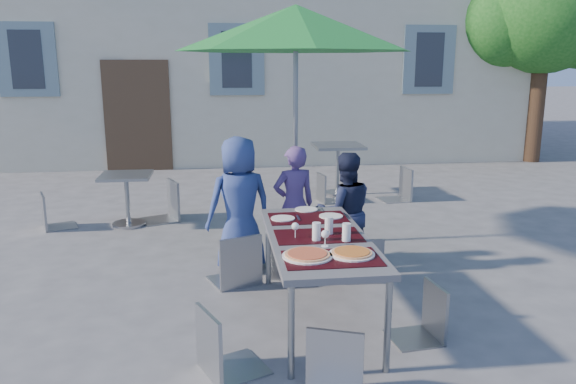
{
  "coord_description": "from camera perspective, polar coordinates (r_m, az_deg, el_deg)",
  "views": [
    {
      "loc": [
        -0.42,
        -4.08,
        2.14
      ],
      "look_at": [
        0.24,
        1.17,
        0.92
      ],
      "focal_mm": 35.0,
      "sensor_mm": 36.0,
      "label": 1
    }
  ],
  "objects": [
    {
      "name": "ground",
      "position": [
        4.63,
        -1.18,
        -14.59
      ],
      "size": [
        90.0,
        90.0,
        0.0
      ],
      "primitive_type": "plane",
      "color": "#4F4F51",
      "rests_on": "ground"
    },
    {
      "name": "tree",
      "position": [
        13.59,
        24.79,
        16.54
      ],
      "size": [
        3.6,
        3.0,
        4.7
      ],
      "color": "#412B1C",
      "rests_on": "ground"
    },
    {
      "name": "dining_table",
      "position": [
        4.65,
        3.1,
        -5.13
      ],
      "size": [
        0.8,
        1.85,
        0.76
      ],
      "color": "#404044",
      "rests_on": "ground"
    },
    {
      "name": "pizza_near_left",
      "position": [
        4.13,
        1.97,
        -6.4
      ],
      "size": [
        0.37,
        0.37,
        0.03
      ],
      "color": "white",
      "rests_on": "dining_table"
    },
    {
      "name": "pizza_near_right",
      "position": [
        4.2,
        6.51,
        -6.17
      ],
      "size": [
        0.34,
        0.34,
        0.03
      ],
      "color": "white",
      "rests_on": "dining_table"
    },
    {
      "name": "glassware",
      "position": [
        4.53,
        3.93,
        -3.88
      ],
      "size": [
        0.46,
        0.37,
        0.15
      ],
      "color": "silver",
      "rests_on": "dining_table"
    },
    {
      "name": "place_settings",
      "position": [
        5.24,
        1.96,
        -2.29
      ],
      "size": [
        0.71,
        0.51,
        0.01
      ],
      "color": "white",
      "rests_on": "dining_table"
    },
    {
      "name": "child_0",
      "position": [
        5.84,
        -4.97,
        -1.25
      ],
      "size": [
        0.8,
        0.63,
        1.42
      ],
      "primitive_type": "imported",
      "rotation": [
        0.0,
        0.0,
        3.43
      ],
      "color": "navy",
      "rests_on": "ground"
    },
    {
      "name": "child_1",
      "position": [
        6.07,
        0.61,
        -1.29
      ],
      "size": [
        0.52,
        0.4,
        1.29
      ],
      "primitive_type": "imported",
      "rotation": [
        0.0,
        0.0,
        3.36
      ],
      "color": "#563D7E",
      "rests_on": "ground"
    },
    {
      "name": "child_2",
      "position": [
        5.85,
        5.79,
        -2.06
      ],
      "size": [
        0.62,
        0.37,
        1.26
      ],
      "primitive_type": "imported",
      "rotation": [
        0.0,
        0.0,
        3.18
      ],
      "color": "#1B213D",
      "rests_on": "ground"
    },
    {
      "name": "chair_0",
      "position": [
        5.46,
        -5.27,
        -3.7
      ],
      "size": [
        0.56,
        0.57,
        0.99
      ],
      "color": "#90959B",
      "rests_on": "ground"
    },
    {
      "name": "chair_1",
      "position": [
        5.63,
        0.24,
        -3.67
      ],
      "size": [
        0.52,
        0.53,
        0.91
      ],
      "color": "gray",
      "rests_on": "ground"
    },
    {
      "name": "chair_2",
      "position": [
        5.6,
        7.63,
        -4.05
      ],
      "size": [
        0.4,
        0.41,
        0.88
      ],
      "color": "gray",
      "rests_on": "ground"
    },
    {
      "name": "chair_3",
      "position": [
        3.95,
        -6.85,
        -11.08
      ],
      "size": [
        0.54,
        0.54,
        0.92
      ],
      "color": "#93989E",
      "rests_on": "ground"
    },
    {
      "name": "chair_4",
      "position": [
        4.56,
        13.88,
        -8.75
      ],
      "size": [
        0.42,
        0.41,
        0.84
      ],
      "color": "gray",
      "rests_on": "ground"
    },
    {
      "name": "chair_5",
      "position": [
        3.65,
        4.59,
        -13.86
      ],
      "size": [
        0.49,
        0.49,
        0.86
      ],
      "color": "#91959C",
      "rests_on": "ground"
    },
    {
      "name": "patio_umbrella",
      "position": [
        6.49,
        0.8,
        16.14
      ],
      "size": [
        2.69,
        2.69,
        2.77
      ],
      "color": "#A2A4AA",
      "rests_on": "ground"
    },
    {
      "name": "cafe_table_0",
      "position": [
        7.77,
        -16.05,
        0.01
      ],
      "size": [
        0.65,
        0.65,
        0.7
      ],
      "color": "#A2A4AA",
      "rests_on": "ground"
    },
    {
      "name": "bg_chair_l_0",
      "position": [
        7.97,
        -23.06,
        0.17
      ],
      "size": [
        0.51,
        0.51,
        0.89
      ],
      "color": "gray",
      "rests_on": "ground"
    },
    {
      "name": "bg_chair_r_0",
      "position": [
        7.9,
        -12.41,
        1.54
      ],
      "size": [
        0.6,
        0.6,
        1.04
      ],
      "color": "#90969B",
      "rests_on": "ground"
    },
    {
      "name": "cafe_table_1",
      "position": [
        9.26,
        5.08,
        3.42
      ],
      "size": [
        0.78,
        0.78,
        0.84
      ],
      "color": "#A2A4AA",
      "rests_on": "ground"
    },
    {
      "name": "bg_chair_l_1",
      "position": [
        8.78,
        3.99,
        2.14
      ],
      "size": [
        0.44,
        0.44,
        0.85
      ],
      "color": "gray",
      "rests_on": "ground"
    },
    {
      "name": "bg_chair_r_1",
      "position": [
        9.04,
        11.4,
        2.75
      ],
      "size": [
        0.48,
        0.48,
        0.98
      ],
      "color": "#94999F",
      "rests_on": "ground"
    }
  ]
}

